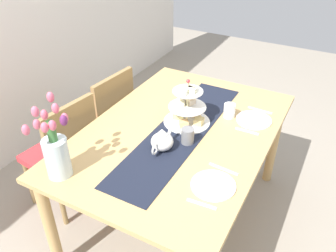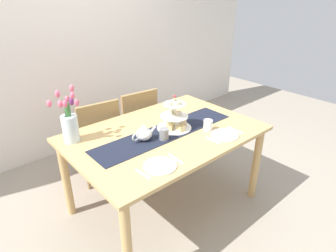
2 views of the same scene
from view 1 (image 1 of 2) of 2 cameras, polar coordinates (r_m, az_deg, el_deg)
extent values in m
plane|color=gray|center=(2.70, 1.54, -14.52)|extent=(8.00, 8.00, 0.00)
cube|color=tan|center=(2.19, 1.83, -1.07)|extent=(1.60, 1.09, 0.03)
cylinder|color=tan|center=(2.88, 16.89, -2.66)|extent=(0.07, 0.07, 0.75)
cylinder|color=tan|center=(2.25, -18.71, -15.36)|extent=(0.07, 0.07, 0.75)
cylinder|color=tan|center=(3.13, -0.03, 2.11)|extent=(0.07, 0.07, 0.75)
cylinder|color=olive|center=(2.99, -16.19, -5.04)|extent=(0.04, 0.04, 0.41)
cylinder|color=olive|center=(2.85, -21.66, -8.57)|extent=(0.04, 0.04, 0.41)
cylinder|color=olive|center=(2.77, -11.31, -7.85)|extent=(0.04, 0.04, 0.41)
cylinder|color=olive|center=(2.61, -16.98, -11.92)|extent=(0.04, 0.04, 0.41)
cube|color=red|center=(2.66, -17.34, -4.53)|extent=(0.47, 0.47, 0.05)
cube|color=olive|center=(2.38, -15.43, -1.49)|extent=(0.42, 0.09, 0.45)
cylinder|color=olive|center=(3.27, -10.83, -0.57)|extent=(0.04, 0.04, 0.41)
cylinder|color=olive|center=(3.08, -15.35, -3.70)|extent=(0.04, 0.04, 0.41)
cylinder|color=olive|center=(3.07, -5.89, -2.66)|extent=(0.04, 0.04, 0.41)
cylinder|color=olive|center=(2.86, -10.38, -6.18)|extent=(0.04, 0.04, 0.41)
cube|color=silver|center=(2.93, -11.08, 0.42)|extent=(0.46, 0.46, 0.05)
cube|color=olive|center=(2.69, -8.68, 3.67)|extent=(0.42, 0.07, 0.45)
cube|color=black|center=(2.18, 2.11, -0.78)|extent=(1.33, 0.30, 0.00)
cylinder|color=beige|center=(2.19, 3.18, 3.78)|extent=(0.01, 0.01, 0.28)
cylinder|color=white|center=(2.26, 3.08, 0.76)|extent=(0.30, 0.30, 0.01)
cylinder|color=white|center=(2.20, 3.16, 3.17)|extent=(0.24, 0.24, 0.01)
cylinder|color=white|center=(2.15, 3.25, 5.70)|extent=(0.19, 0.19, 0.01)
cube|color=beige|center=(2.32, 4.41, 2.21)|extent=(0.09, 0.09, 0.04)
cube|color=#D9D388|center=(2.28, 1.71, 1.77)|extent=(0.08, 0.09, 0.04)
cube|color=#EDBC7E|center=(2.19, 2.59, 0.37)|extent=(0.07, 0.07, 0.04)
cube|color=#DEC781|center=(2.22, 5.08, 0.74)|extent=(0.06, 0.05, 0.05)
cube|color=beige|center=(2.22, 3.77, 3.97)|extent=(0.07, 0.05, 0.03)
cube|color=silver|center=(2.25, 2.41, 4.41)|extent=(0.06, 0.07, 0.03)
cube|color=#EEE9B7|center=(2.20, 1.97, 3.72)|extent=(0.06, 0.07, 0.03)
cube|color=silver|center=(2.10, 2.51, 5.57)|extent=(0.06, 0.04, 0.03)
cube|color=beige|center=(2.12, 3.93, 5.85)|extent=(0.04, 0.06, 0.03)
cube|color=beige|center=(2.14, 4.03, 6.16)|extent=(0.05, 0.06, 0.03)
sphere|color=red|center=(2.12, 3.31, 7.35)|extent=(0.02, 0.02, 0.02)
ellipsoid|color=white|center=(1.99, -0.96, -2.57)|extent=(0.13, 0.13, 0.10)
cone|color=white|center=(1.95, -0.98, -0.95)|extent=(0.06, 0.06, 0.04)
cylinder|color=white|center=(2.05, 0.26, -1.04)|extent=(0.07, 0.02, 0.06)
torus|color=white|center=(1.94, -2.11, -3.79)|extent=(0.07, 0.01, 0.07)
cylinder|color=silver|center=(1.88, -17.64, -4.95)|extent=(0.13, 0.13, 0.22)
cylinder|color=#3D7538|center=(1.79, -18.49, -0.94)|extent=(0.04, 0.04, 0.12)
ellipsoid|color=#E5607A|center=(1.77, -17.93, 2.76)|extent=(0.04, 0.04, 0.06)
ellipsoid|color=#E5607A|center=(1.79, -18.67, 4.50)|extent=(0.04, 0.04, 0.06)
ellipsoid|color=#E5607A|center=(1.83, -19.57, 1.74)|extent=(0.04, 0.04, 0.06)
ellipsoid|color=#E5607A|center=(1.80, -20.65, 0.24)|extent=(0.04, 0.04, 0.06)
ellipsoid|color=#E5607A|center=(1.71, -20.89, 2.21)|extent=(0.04, 0.04, 0.06)
ellipsoid|color=#E5607A|center=(1.71, -22.23, -0.60)|extent=(0.04, 0.04, 0.06)
ellipsoid|color=#E5607A|center=(1.70, -19.51, -0.25)|extent=(0.04, 0.04, 0.06)
ellipsoid|color=#E5607A|center=(1.70, -18.37, 0.10)|extent=(0.04, 0.04, 0.06)
ellipsoid|color=#6B2860|center=(1.68, -16.70, 0.89)|extent=(0.04, 0.04, 0.06)
ellipsoid|color=#E5607A|center=(1.78, -16.53, 1.25)|extent=(0.04, 0.04, 0.06)
cylinder|color=white|center=(1.80, 7.41, -9.58)|extent=(0.23, 0.23, 0.01)
cube|color=silver|center=(1.71, 5.53, -12.59)|extent=(0.03, 0.15, 0.01)
cube|color=silver|center=(1.91, 9.06, -6.96)|extent=(0.03, 0.17, 0.01)
cylinder|color=white|center=(2.34, 13.85, 0.97)|extent=(0.23, 0.23, 0.01)
cube|color=silver|center=(2.23, 12.78, -0.84)|extent=(0.02, 0.15, 0.01)
cube|color=silver|center=(2.47, 14.80, 2.52)|extent=(0.02, 0.17, 0.01)
cylinder|color=slate|center=(2.05, 3.24, -1.62)|extent=(0.08, 0.08, 0.09)
cylinder|color=white|center=(2.33, 10.00, 2.47)|extent=(0.08, 0.08, 0.09)
camera|label=2|loc=(0.91, 98.92, -14.19)|focal=30.91mm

